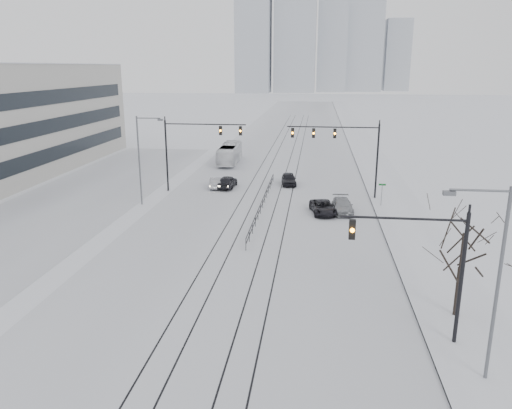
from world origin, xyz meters
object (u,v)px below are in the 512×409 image
at_px(sedan_nb_front, 323,207).
at_px(box_truck, 230,154).
at_px(bare_tree, 463,242).
at_px(traffic_mast_near, 429,259).
at_px(sedan_nb_far, 289,179).
at_px(sedan_sb_inner, 227,182).
at_px(sedan_sb_outer, 216,183).
at_px(sedan_nb_right, 342,206).

distance_m(sedan_nb_front, box_truck, 28.05).
bearing_deg(box_truck, sedan_nb_front, 116.92).
xyz_separation_m(bare_tree, box_truck, (-20.61, 44.47, -3.07)).
bearing_deg(traffic_mast_near, bare_tree, 51.24).
bearing_deg(sedan_nb_front, traffic_mast_near, -88.62).
bearing_deg(sedan_nb_far, sedan_sb_inner, -167.47).
bearing_deg(bare_tree, sedan_nb_far, 109.51).
distance_m(bare_tree, sedan_nb_front, 21.45).
relative_size(sedan_nb_front, sedan_nb_far, 1.10).
xyz_separation_m(traffic_mast_near, bare_tree, (2.41, 3.00, -0.07)).
height_order(traffic_mast_near, sedan_sb_outer, traffic_mast_near).
bearing_deg(sedan_nb_right, sedan_nb_far, 114.01).
distance_m(sedan_sb_inner, sedan_nb_right, 15.52).
bearing_deg(sedan_sb_outer, sedan_nb_far, -169.59).
xyz_separation_m(sedan_nb_front, box_truck, (-13.36, 24.65, 0.79)).
bearing_deg(traffic_mast_near, sedan_sb_outer, 118.15).
xyz_separation_m(traffic_mast_near, sedan_sb_outer, (-17.12, 31.99, -3.94)).
bearing_deg(sedan_nb_far, traffic_mast_near, -82.55).
relative_size(traffic_mast_near, sedan_nb_right, 1.53).
relative_size(bare_tree, sedan_nb_far, 1.49).
height_order(bare_tree, sedan_sb_inner, bare_tree).
relative_size(bare_tree, sedan_nb_front, 1.36).
relative_size(bare_tree, sedan_sb_inner, 1.43).
bearing_deg(sedan_nb_front, sedan_nb_right, 7.68).
distance_m(sedan_sb_inner, box_truck, 15.53).
height_order(sedan_sb_inner, sedan_nb_front, sedan_sb_inner).
bearing_deg(sedan_nb_right, bare_tree, -78.82).
relative_size(sedan_sb_inner, sedan_sb_outer, 1.13).
xyz_separation_m(bare_tree, sedan_nb_front, (-7.25, 19.81, -3.87)).
bearing_deg(sedan_nb_right, sedan_nb_front, -165.26).
xyz_separation_m(sedan_nb_front, sedan_nb_right, (1.88, 0.62, 0.04)).
distance_m(sedan_sb_outer, sedan_nb_far, 8.73).
height_order(sedan_nb_right, sedan_nb_far, sedan_nb_far).
distance_m(traffic_mast_near, sedan_sb_outer, 36.50).
distance_m(sedan_sb_outer, sedan_nb_right, 16.54).
bearing_deg(box_truck, bare_tree, 113.34).
bearing_deg(box_truck, sedan_nb_far, 124.66).
distance_m(sedan_nb_right, box_truck, 28.46).
xyz_separation_m(sedan_sb_inner, sedan_nb_right, (12.84, -8.71, -0.06)).
bearing_deg(sedan_sb_inner, sedan_sb_outer, 9.74).
bearing_deg(sedan_sb_outer, sedan_sb_inner, 179.54).
xyz_separation_m(sedan_sb_inner, sedan_nb_front, (10.96, -9.33, -0.10)).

